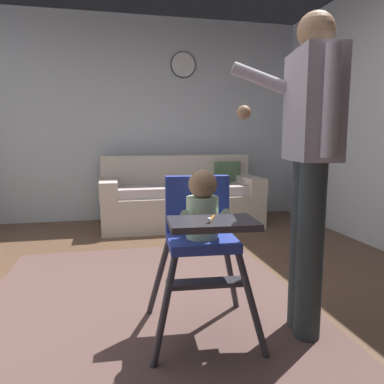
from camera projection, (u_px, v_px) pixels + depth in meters
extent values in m
cube|color=brown|center=(178.00, 312.00, 2.43)|extent=(5.88, 7.07, 0.10)
cube|color=silver|center=(140.00, 120.00, 4.91)|extent=(5.08, 0.06, 2.63)
cube|color=brown|center=(150.00, 318.00, 2.24)|extent=(2.07, 2.91, 0.01)
cube|color=beige|center=(181.00, 210.00, 4.60)|extent=(1.91, 0.84, 0.40)
cube|color=beige|center=(176.00, 173.00, 4.86)|extent=(1.91, 0.22, 0.46)
cube|color=beige|center=(109.00, 188.00, 4.37)|extent=(0.20, 0.84, 0.20)
cube|color=beige|center=(247.00, 184.00, 4.74)|extent=(0.20, 0.84, 0.20)
cube|color=#C2B2B1|center=(148.00, 191.00, 4.43)|extent=(0.75, 0.60, 0.11)
cube|color=#C2B2B1|center=(214.00, 189.00, 4.60)|extent=(0.75, 0.60, 0.11)
cube|color=#4C6B47|center=(227.00, 175.00, 4.88)|extent=(0.35, 0.12, 0.34)
cylinder|color=#322F36|center=(164.00, 311.00, 1.79)|extent=(0.18, 0.16, 0.51)
cylinder|color=#322F36|center=(252.00, 305.00, 1.86)|extent=(0.16, 0.18, 0.51)
cylinder|color=#322F36|center=(159.00, 277.00, 2.22)|extent=(0.16, 0.18, 0.51)
cylinder|color=#322F36|center=(230.00, 273.00, 2.29)|extent=(0.18, 0.16, 0.51)
cube|color=#2A3B9D|center=(201.00, 241.00, 2.00)|extent=(0.38, 0.38, 0.05)
cube|color=#2A3B9D|center=(197.00, 203.00, 2.12)|extent=(0.36, 0.10, 0.31)
cube|color=#322F36|center=(213.00, 223.00, 1.69)|extent=(0.42, 0.29, 0.03)
cube|color=#322F36|center=(205.00, 283.00, 1.92)|extent=(0.41, 0.13, 0.02)
cylinder|color=#B1CEA9|center=(202.00, 217.00, 1.96)|extent=(0.18, 0.18, 0.22)
sphere|color=#997051|center=(203.00, 184.00, 1.92)|extent=(0.15, 0.15, 0.15)
cylinder|color=#B1CEA9|center=(183.00, 218.00, 1.90)|extent=(0.05, 0.15, 0.10)
cylinder|color=#B1CEA9|center=(223.00, 216.00, 1.93)|extent=(0.05, 0.15, 0.10)
cylinder|color=#C67A23|center=(211.00, 219.00, 1.69)|extent=(0.06, 0.12, 0.01)
cube|color=white|center=(210.00, 220.00, 1.63)|extent=(0.02, 0.03, 0.02)
cylinder|color=#2F3739|center=(303.00, 246.00, 2.08)|extent=(0.14, 0.14, 0.96)
cylinder|color=#2F3739|center=(310.00, 252.00, 1.96)|extent=(0.14, 0.14, 0.96)
cube|color=#9C94A2|center=(313.00, 106.00, 1.91)|extent=(0.27, 0.43, 0.56)
sphere|color=#997051|center=(316.00, 31.00, 1.86)|extent=(0.19, 0.19, 0.19)
cylinder|color=#9C94A2|center=(273.00, 83.00, 2.07)|extent=(0.48, 0.16, 0.23)
sphere|color=#997051|center=(244.00, 112.00, 2.08)|extent=(0.08, 0.08, 0.08)
cylinder|color=#9C94A2|center=(331.00, 102.00, 1.67)|extent=(0.07, 0.07, 0.50)
cylinder|color=white|center=(183.00, 65.00, 4.88)|extent=(0.31, 0.03, 0.31)
cylinder|color=black|center=(183.00, 65.00, 4.89)|extent=(0.33, 0.02, 0.33)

